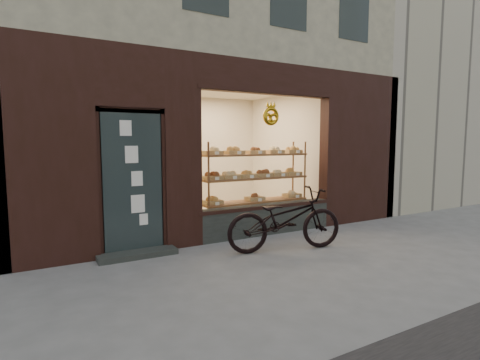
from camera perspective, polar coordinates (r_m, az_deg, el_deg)
ground at (r=5.17m, az=13.30°, el=-13.51°), size 90.00×90.00×0.00m
neighbor_right at (r=16.04m, az=25.99°, el=15.34°), size 12.00×7.00×9.00m
display_shelf at (r=7.23m, az=2.28°, el=-0.52°), size 2.20×0.45×1.70m
bicycle at (r=5.91m, az=6.89°, el=-5.99°), size 1.97×1.06×0.98m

